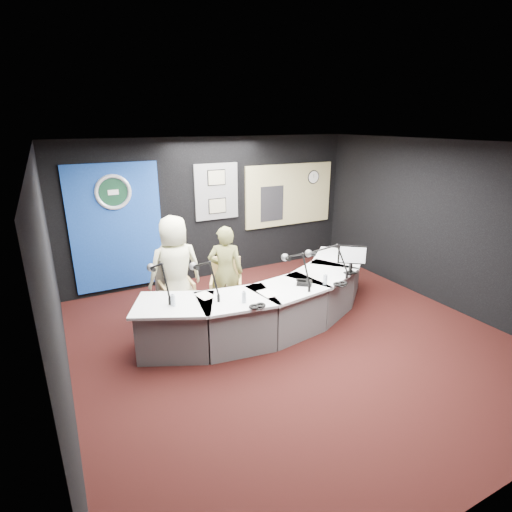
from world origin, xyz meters
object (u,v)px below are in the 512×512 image
armchair_left (177,291)px  armchair_right (226,286)px  person_man (175,269)px  person_woman (226,272)px  broadcast_desk (272,303)px

armchair_left → armchair_right: armchair_right is taller
armchair_left → person_man: (0.00, 0.00, 0.36)m
armchair_right → person_man: bearing=-173.4°
person_woman → armchair_left: bearing=9.3°
armchair_right → broadcast_desk: bearing=-24.6°
broadcast_desk → armchair_right: (-0.51, 0.61, 0.16)m
armchair_right → person_man: (-0.75, 0.26, 0.33)m
armchair_right → person_man: person_man is taller
armchair_left → person_man: person_man is taller
broadcast_desk → armchair_right: armchair_right is taller
broadcast_desk → armchair_left: 1.53m
person_woman → broadcast_desk: bearing=158.1°
armchair_left → armchair_right: 0.79m
armchair_right → person_woman: size_ratio=0.69×
armchair_right → person_woman: (0.00, 0.00, 0.24)m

